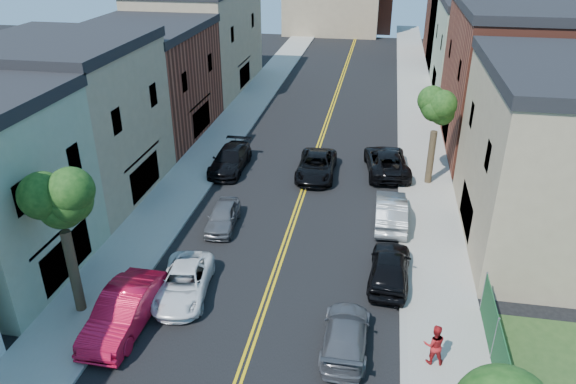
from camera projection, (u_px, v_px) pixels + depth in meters
The scene contains 22 objects.
sidewalk_left at pixel (235, 120), 46.84m from camera, with size 3.20×100.00×0.15m, color gray.
sidewalk_right at pixel (421, 131), 44.36m from camera, with size 3.20×100.00×0.15m, color gray.
curb_left at pixel (255, 121), 46.57m from camera, with size 0.30×100.00×0.15m, color gray.
curb_right at pixel (400, 130), 44.64m from camera, with size 0.30×100.00×0.15m, color gray.
bldg_left_tan_near at pixel (69, 125), 32.62m from camera, with size 9.00×10.00×9.00m, color #998466.
bldg_left_brick at pixel (145, 84), 42.52m from camera, with size 9.00×12.00×8.00m, color brown.
bldg_left_tan_far at pixel (200, 40), 54.49m from camera, with size 9.00×16.00×9.50m, color #998466.
bldg_right_tan at pixel (567, 164), 27.35m from camera, with size 9.00×12.00×9.00m, color #998466.
bldg_right_brick at pixel (515, 82), 39.43m from camera, with size 9.00×14.00×10.00m, color brown.
bldg_right_palegrn at pixel (485, 51), 52.08m from camera, with size 9.00×12.00×8.50m, color gray.
tree_left_mid at pixel (54, 177), 21.05m from camera, with size 5.20×5.20×9.29m.
tree_right_far at pixel (439, 99), 33.02m from camera, with size 4.40×4.40×8.03m.
red_sedan at pixel (124, 311), 22.69m from camera, with size 1.82×5.22×1.72m, color red.
white_pickup at pixel (184, 283), 24.77m from camera, with size 2.20×4.77×1.33m, color white.
grey_car_left at pixel (223, 216), 30.34m from camera, with size 1.56×3.88×1.32m, color #53555B.
black_car_left at pixel (230, 159), 37.33m from camera, with size 2.17×5.33×1.55m, color black.
grey_car_right at pixel (346, 335), 21.68m from camera, with size 1.83×4.50×1.31m, color #505257.
black_car_right at pixel (390, 267), 25.67m from camera, with size 1.89×4.69×1.60m, color black.
silver_car_right at pixel (391, 211), 30.61m from camera, with size 1.71×4.91×1.62m, color #9DA0A4.
dark_car_right_far at pixel (387, 161), 36.92m from camera, with size 2.71×5.87×1.63m, color black.
black_suv_lane at pixel (316, 166), 36.43m from camera, with size 2.46×5.34×1.48m, color black.
pedestrian_right at pixel (434, 344), 20.66m from camera, with size 0.84×0.66×1.74m, color #AB1A1C.
Camera 1 is at (4.47, -3.16, 15.52)m, focal length 33.70 mm.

